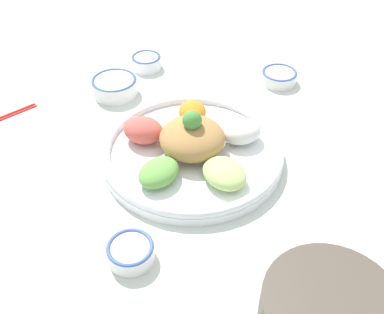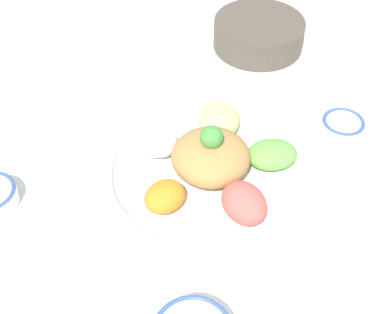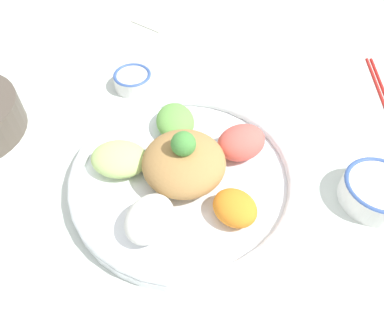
{
  "view_description": "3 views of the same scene",
  "coord_description": "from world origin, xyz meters",
  "px_view_note": "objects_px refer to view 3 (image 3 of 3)",
  "views": [
    {
      "loc": [
        0.49,
        -0.52,
        0.64
      ],
      "look_at": [
        0.05,
        0.0,
        0.04
      ],
      "focal_mm": 42.0,
      "sensor_mm": 36.0,
      "label": 1
    },
    {
      "loc": [
        -0.61,
        0.13,
        0.71
      ],
      "look_at": [
        0.02,
        0.06,
        0.07
      ],
      "focal_mm": 50.0,
      "sensor_mm": 36.0,
      "label": 2
    },
    {
      "loc": [
        0.05,
        0.41,
        0.53
      ],
      "look_at": [
        0.01,
        -0.01,
        0.02
      ],
      "focal_mm": 35.0,
      "sensor_mm": 36.0,
      "label": 3
    }
  ],
  "objects_px": {
    "rice_bowl_plain": "(133,80)",
    "serving_spoon_main": "(159,31)",
    "chopsticks_pair_near": "(381,88)",
    "salad_platter": "(184,172)",
    "sauce_bowl_dark": "(377,190)"
  },
  "relations": [
    {
      "from": "sauce_bowl_dark",
      "to": "chopsticks_pair_near",
      "type": "height_order",
      "value": "sauce_bowl_dark"
    },
    {
      "from": "rice_bowl_plain",
      "to": "sauce_bowl_dark",
      "type": "bearing_deg",
      "value": 140.43
    },
    {
      "from": "sauce_bowl_dark",
      "to": "serving_spoon_main",
      "type": "relative_size",
      "value": 0.93
    },
    {
      "from": "rice_bowl_plain",
      "to": "serving_spoon_main",
      "type": "height_order",
      "value": "rice_bowl_plain"
    },
    {
      "from": "chopsticks_pair_near",
      "to": "serving_spoon_main",
      "type": "relative_size",
      "value": 1.79
    },
    {
      "from": "chopsticks_pair_near",
      "to": "serving_spoon_main",
      "type": "distance_m",
      "value": 0.54
    },
    {
      "from": "serving_spoon_main",
      "to": "rice_bowl_plain",
      "type": "bearing_deg",
      "value": 114.04
    },
    {
      "from": "salad_platter",
      "to": "sauce_bowl_dark",
      "type": "height_order",
      "value": "salad_platter"
    },
    {
      "from": "rice_bowl_plain",
      "to": "serving_spoon_main",
      "type": "relative_size",
      "value": 0.67
    },
    {
      "from": "chopsticks_pair_near",
      "to": "serving_spoon_main",
      "type": "xyz_separation_m",
      "value": [
        0.47,
        -0.27,
        -0.0
      ]
    },
    {
      "from": "salad_platter",
      "to": "serving_spoon_main",
      "type": "distance_m",
      "value": 0.48
    },
    {
      "from": "salad_platter",
      "to": "sauce_bowl_dark",
      "type": "relative_size",
      "value": 3.4
    },
    {
      "from": "serving_spoon_main",
      "to": "chopsticks_pair_near",
      "type": "bearing_deg",
      "value": -169.52
    },
    {
      "from": "sauce_bowl_dark",
      "to": "chopsticks_pair_near",
      "type": "bearing_deg",
      "value": -116.07
    },
    {
      "from": "rice_bowl_plain",
      "to": "chopsticks_pair_near",
      "type": "height_order",
      "value": "rice_bowl_plain"
    }
  ]
}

